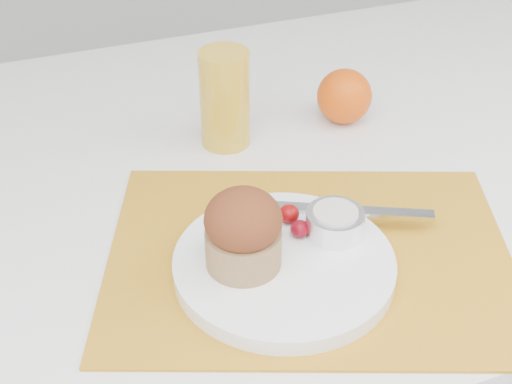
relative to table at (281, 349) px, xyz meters
name	(u,v)px	position (x,y,z in m)	size (l,w,h in m)	color
table	(281,349)	(0.00, 0.00, 0.00)	(1.20, 0.80, 0.75)	white
placemat	(310,255)	(-0.06, -0.20, 0.38)	(0.42, 0.31, 0.00)	orange
plate	(284,265)	(-0.09, -0.21, 0.39)	(0.23, 0.23, 0.02)	white
ramekin	(335,223)	(-0.03, -0.19, 0.41)	(0.06, 0.06, 0.03)	white
cream	(336,213)	(-0.03, -0.19, 0.42)	(0.05, 0.05, 0.01)	silver
raspberry_near	(289,214)	(-0.07, -0.16, 0.41)	(0.02, 0.02, 0.02)	#590203
raspberry_far	(300,229)	(-0.06, -0.18, 0.41)	(0.02, 0.02, 0.02)	#50020B
butter_knife	(348,211)	(0.00, -0.17, 0.40)	(0.19, 0.01, 0.00)	#B4B7BD
orange	(344,96)	(0.10, 0.05, 0.41)	(0.07, 0.07, 0.07)	#EA5208
juice_glass	(225,99)	(-0.07, 0.05, 0.44)	(0.06, 0.06, 0.13)	gold
muffin	(243,231)	(-0.13, -0.20, 0.44)	(0.08, 0.08, 0.08)	#A37E4F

